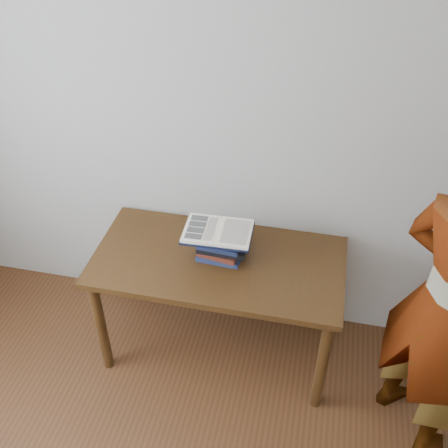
# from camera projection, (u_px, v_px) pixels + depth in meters

# --- Properties ---
(room_shell) EXTENTS (3.54, 3.54, 2.62)m
(room_shell) POSITION_uv_depth(u_px,v_px,m) (11.00, 348.00, 1.22)
(room_shell) COLOR #A9A7A0
(room_shell) RESTS_ON ground
(desk) EXTENTS (1.35, 0.67, 0.72)m
(desk) POSITION_uv_depth(u_px,v_px,m) (218.00, 273.00, 2.87)
(desk) COLOR #422910
(desk) RESTS_ON ground
(book_stack) EXTENTS (0.26, 0.19, 0.18)m
(book_stack) POSITION_uv_depth(u_px,v_px,m) (221.00, 244.00, 2.77)
(book_stack) COLOR navy
(book_stack) RESTS_ON desk
(open_book) EXTENTS (0.36, 0.26, 0.03)m
(open_book) POSITION_uv_depth(u_px,v_px,m) (218.00, 232.00, 2.69)
(open_book) COLOR black
(open_book) RESTS_ON book_stack
(reader) EXTENTS (0.72, 0.76, 1.75)m
(reader) POSITION_uv_depth(u_px,v_px,m) (447.00, 311.00, 2.31)
(reader) COLOR tan
(reader) RESTS_ON ground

